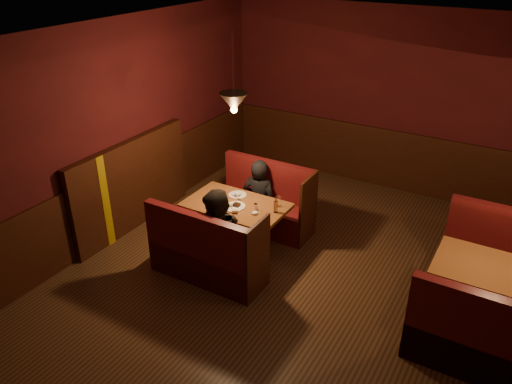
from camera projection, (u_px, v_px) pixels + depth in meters
The scene contains 9 objects.
room at pixel (289, 219), 5.38m from camera, with size 6.02×7.02×2.92m.
main_table at pixel (237, 215), 6.49m from camera, with size 1.30×0.79×0.91m.
main_bench_far at pixel (266, 207), 7.15m from camera, with size 1.43×0.51×0.98m.
main_bench_near at pixel (206, 258), 6.02m from camera, with size 1.43×0.51×0.98m.
second_table at pixel (495, 285), 5.21m from camera, with size 1.27×0.81×0.72m.
second_bench_far at pixel (503, 265), 5.87m from camera, with size 1.40×0.52×1.00m.
second_bench_near at pixel (483, 347), 4.71m from camera, with size 1.40×0.52×1.00m.
diner_a at pixel (259, 183), 6.97m from camera, with size 0.51×0.33×1.40m, color black.
diner_b at pixel (219, 224), 5.87m from camera, with size 0.74×0.57×1.52m, color black.
Camera 1 is at (1.77, -4.14, 3.77)m, focal length 35.00 mm.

